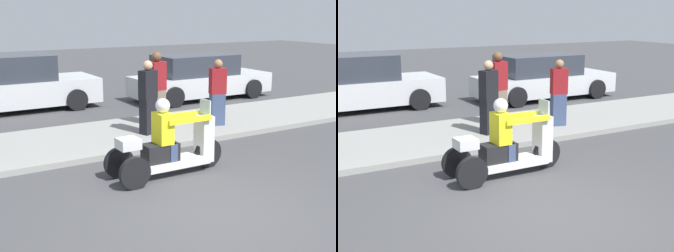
% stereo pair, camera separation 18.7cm
% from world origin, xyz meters
% --- Properties ---
extents(ground_plane, '(60.00, 60.00, 0.00)m').
position_xyz_m(ground_plane, '(0.00, 0.00, 0.00)').
color(ground_plane, '#424244').
extents(sidewalk_strip, '(28.00, 2.80, 0.12)m').
position_xyz_m(sidewalk_strip, '(0.00, 4.60, 0.06)').
color(sidewalk_strip, gray).
rests_on(sidewalk_strip, ground).
extents(motorcycle_trike, '(2.26, 0.74, 1.43)m').
position_xyz_m(motorcycle_trike, '(0.26, 1.84, 0.51)').
color(motorcycle_trike, black).
rests_on(motorcycle_trike, ground).
extents(spectator_far_back, '(0.46, 0.36, 1.70)m').
position_xyz_m(spectator_far_back, '(1.12, 4.22, 0.94)').
color(spectator_far_back, black).
rests_on(spectator_far_back, sidewalk_strip).
extents(spectator_end_of_line, '(0.48, 0.36, 1.82)m').
position_xyz_m(spectator_end_of_line, '(1.69, 4.84, 1.00)').
color(spectator_end_of_line, '#726656').
rests_on(spectator_end_of_line, sidewalk_strip).
extents(spectator_by_tree, '(0.43, 0.32, 1.64)m').
position_xyz_m(spectator_by_tree, '(2.99, 4.10, 0.91)').
color(spectator_by_tree, '#38476B').
rests_on(spectator_by_tree, sidewalk_strip).
extents(parked_car_lot_left, '(4.83, 2.06, 1.65)m').
position_xyz_m(parked_car_lot_left, '(-0.87, 9.03, 0.77)').
color(parked_car_lot_left, silver).
rests_on(parked_car_lot_left, ground).
extents(parked_car_lot_right, '(4.81, 1.93, 1.49)m').
position_xyz_m(parked_car_lot_right, '(4.99, 7.86, 0.70)').
color(parked_car_lot_right, silver).
rests_on(parked_car_lot_right, ground).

